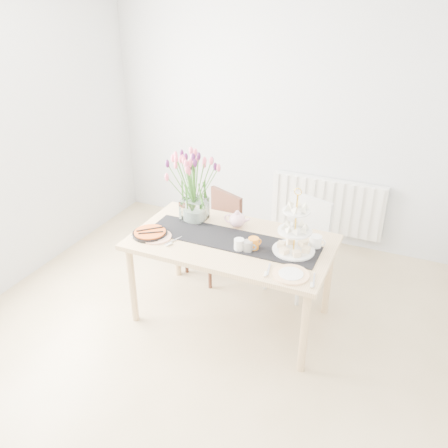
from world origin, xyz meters
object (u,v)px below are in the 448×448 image
at_px(radiator, 327,205).
at_px(plate_right, 291,275).
at_px(plate_left, 156,237).
at_px(teapot, 237,220).
at_px(mug_orange, 254,244).
at_px(mug_grey, 248,246).
at_px(mug_white, 239,245).
at_px(cake_stand, 294,236).
at_px(tart_tin, 150,233).
at_px(chair_white, 301,238).
at_px(tulip_vase, 193,177).
at_px(cream_jug, 315,242).
at_px(dining_table, 232,248).
at_px(chair_brown, 218,228).

height_order(radiator, plate_right, plate_right).
bearing_deg(plate_left, teapot, 38.90).
bearing_deg(plate_left, plate_right, -4.45).
bearing_deg(teapot, mug_orange, -50.78).
bearing_deg(mug_grey, mug_white, -179.16).
bearing_deg(cake_stand, mug_orange, -163.47).
bearing_deg(tart_tin, mug_orange, 8.70).
bearing_deg(plate_right, mug_white, 159.31).
xyz_separation_m(chair_white, mug_white, (-0.28, -0.80, 0.29)).
height_order(tulip_vase, cream_jug, tulip_vase).
bearing_deg(dining_table, mug_white, -46.77).
distance_m(teapot, tart_tin, 0.73).
bearing_deg(plate_right, plate_left, 175.55).
distance_m(chair_white, mug_grey, 0.87).
bearing_deg(tulip_vase, mug_grey, -26.96).
height_order(cake_stand, tart_tin, cake_stand).
distance_m(radiator, cake_stand, 1.64).
bearing_deg(radiator, chair_white, -91.83).
bearing_deg(chair_white, chair_brown, -155.12).
relative_size(dining_table, plate_left, 6.43).
height_order(mug_grey, plate_left, mug_grey).
distance_m(dining_table, plate_right, 0.65).
height_order(radiator, mug_orange, mug_orange).
xyz_separation_m(radiator, mug_orange, (-0.22, -1.66, 0.35)).
height_order(teapot, cream_jug, teapot).
distance_m(chair_white, tart_tin, 1.38).
xyz_separation_m(mug_orange, plate_left, (-0.78, -0.14, -0.04)).
xyz_separation_m(chair_brown, tart_tin, (-0.24, -0.80, 0.29)).
bearing_deg(chair_brown, dining_table, -32.05).
relative_size(cake_stand, cream_jug, 4.97).
xyz_separation_m(radiator, mug_grey, (-0.24, -1.71, 0.34)).
relative_size(mug_grey, plate_right, 0.34).
distance_m(tulip_vase, mug_orange, 0.78).
bearing_deg(tulip_vase, dining_table, -24.97).
bearing_deg(mug_grey, cream_jug, 25.23).
bearing_deg(cream_jug, radiator, 100.05).
relative_size(radiator, dining_table, 0.75).
bearing_deg(radiator, cream_jug, -81.72).
bearing_deg(tart_tin, teapot, 34.87).
height_order(dining_table, teapot, teapot).
distance_m(tulip_vase, cake_stand, 0.99).
relative_size(radiator, plate_right, 4.60).
relative_size(chair_brown, plate_right, 3.15).
bearing_deg(plate_left, chair_brown, 78.03).
height_order(dining_table, mug_grey, mug_grey).
relative_size(mug_white, mug_orange, 0.96).
xyz_separation_m(tulip_vase, mug_grey, (0.62, -0.31, -0.35)).
bearing_deg(mug_orange, teapot, 76.72).
height_order(mug_white, plate_left, mug_white).
bearing_deg(tart_tin, chair_brown, 73.51).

